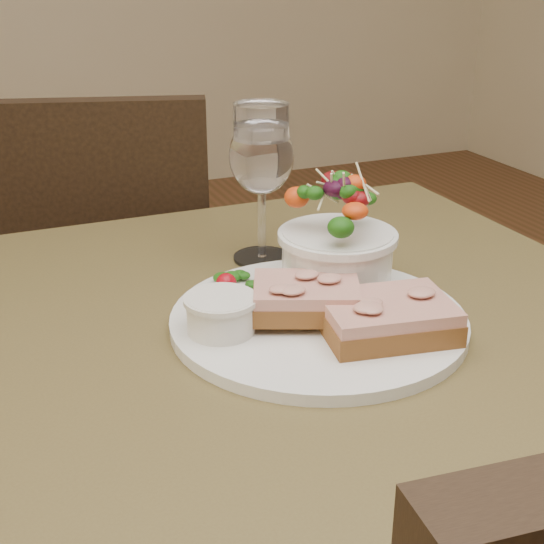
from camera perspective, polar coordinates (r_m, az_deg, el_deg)
name	(u,v)px	position (r m, az deg, el deg)	size (l,w,h in m)	color
cafe_table	(286,418)	(0.80, 1.06, -10.96)	(0.80, 0.80, 0.75)	#4E4221
chair_far	(105,397)	(1.53, -12.43, -9.20)	(0.52, 0.52, 0.90)	black
dinner_plate	(318,320)	(0.76, 3.50, -3.65)	(0.30, 0.30, 0.01)	white
sandwich_front	(387,317)	(0.72, 8.65, -3.40)	(0.14, 0.11, 0.03)	#523316
sandwich_back	(306,298)	(0.74, 2.61, -1.93)	(0.13, 0.11, 0.03)	#523316
ramekin	(221,312)	(0.72, -3.87, -3.05)	(0.07, 0.07, 0.04)	silver
salad_bowl	(338,233)	(0.81, 4.97, 2.91)	(0.12, 0.12, 0.13)	white
garnish	(233,282)	(0.81, -2.97, -0.78)	(0.05, 0.04, 0.02)	#0F3409
wine_glass	(262,161)	(0.89, -0.80, 8.39)	(0.08, 0.08, 0.18)	white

